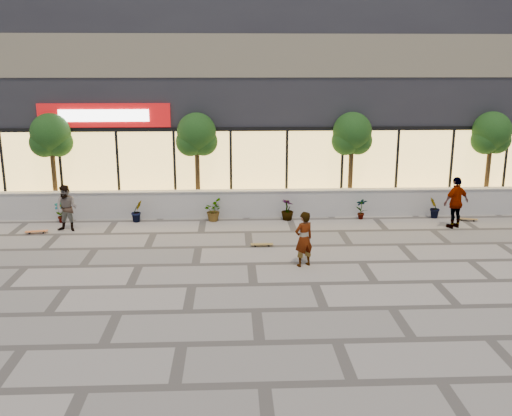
{
  "coord_description": "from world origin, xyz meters",
  "views": [
    {
      "loc": [
        -2.19,
        -14.16,
        5.67
      ],
      "look_at": [
        -1.43,
        3.18,
        1.3
      ],
      "focal_mm": 40.0,
      "sensor_mm": 36.0,
      "label": 1
    }
  ],
  "objects_px": {
    "tree_west": "(51,138)",
    "tree_east": "(491,135)",
    "skateboard_right_near": "(467,219)",
    "skateboard_center": "(262,244)",
    "skater_left": "(67,208)",
    "skateboard_left": "(37,231)",
    "tree_mideast": "(352,136)",
    "skater_right_near": "(456,203)",
    "tree_midwest": "(197,137)",
    "skater_center": "(304,239)"
  },
  "relations": [
    {
      "from": "skater_center",
      "to": "tree_midwest",
      "type": "bearing_deg",
      "value": -88.57
    },
    {
      "from": "tree_west",
      "to": "tree_east",
      "type": "distance_m",
      "value": 17.0
    },
    {
      "from": "skater_right_near",
      "to": "skateboard_center",
      "type": "height_order",
      "value": "skater_right_near"
    },
    {
      "from": "tree_midwest",
      "to": "skater_right_near",
      "type": "height_order",
      "value": "tree_midwest"
    },
    {
      "from": "tree_mideast",
      "to": "skateboard_left",
      "type": "bearing_deg",
      "value": -167.02
    },
    {
      "from": "skateboard_right_near",
      "to": "skateboard_left",
      "type": "bearing_deg",
      "value": -159.52
    },
    {
      "from": "tree_west",
      "to": "tree_mideast",
      "type": "bearing_deg",
      "value": 0.0
    },
    {
      "from": "tree_mideast",
      "to": "skater_right_near",
      "type": "height_order",
      "value": "tree_mideast"
    },
    {
      "from": "tree_east",
      "to": "skater_right_near",
      "type": "bearing_deg",
      "value": -131.02
    },
    {
      "from": "tree_mideast",
      "to": "skateboard_center",
      "type": "xyz_separation_m",
      "value": [
        -3.73,
        -4.43,
        -2.91
      ]
    },
    {
      "from": "skater_right_near",
      "to": "tree_mideast",
      "type": "bearing_deg",
      "value": -61.49
    },
    {
      "from": "skater_right_near",
      "to": "skater_left",
      "type": "bearing_deg",
      "value": -24.29
    },
    {
      "from": "tree_east",
      "to": "skater_right_near",
      "type": "height_order",
      "value": "tree_east"
    },
    {
      "from": "tree_east",
      "to": "skater_center",
      "type": "relative_size",
      "value": 2.41
    },
    {
      "from": "skateboard_right_near",
      "to": "skateboard_center",
      "type": "bearing_deg",
      "value": -143.8
    },
    {
      "from": "tree_east",
      "to": "tree_midwest",
      "type": "bearing_deg",
      "value": 180.0
    },
    {
      "from": "tree_midwest",
      "to": "skateboard_right_near",
      "type": "xyz_separation_m",
      "value": [
        10.12,
        -1.7,
        -2.91
      ]
    },
    {
      "from": "tree_west",
      "to": "tree_east",
      "type": "bearing_deg",
      "value": 0.0
    },
    {
      "from": "skater_left",
      "to": "skateboard_right_near",
      "type": "xyz_separation_m",
      "value": [
        14.56,
        0.67,
        -0.74
      ]
    },
    {
      "from": "tree_mideast",
      "to": "skater_left",
      "type": "distance_m",
      "value": 10.92
    },
    {
      "from": "tree_midwest",
      "to": "tree_east",
      "type": "xyz_separation_m",
      "value": [
        11.5,
        0.0,
        0.0
      ]
    },
    {
      "from": "skater_center",
      "to": "skateboard_right_near",
      "type": "bearing_deg",
      "value": -172.44
    },
    {
      "from": "tree_midwest",
      "to": "tree_east",
      "type": "bearing_deg",
      "value": 0.0
    },
    {
      "from": "tree_midwest",
      "to": "skater_center",
      "type": "height_order",
      "value": "tree_midwest"
    },
    {
      "from": "tree_midwest",
      "to": "tree_east",
      "type": "relative_size",
      "value": 1.0
    },
    {
      "from": "tree_west",
      "to": "tree_mideast",
      "type": "relative_size",
      "value": 1.0
    },
    {
      "from": "skateboard_center",
      "to": "tree_mideast",
      "type": "bearing_deg",
      "value": 48.85
    },
    {
      "from": "skater_center",
      "to": "skater_right_near",
      "type": "xyz_separation_m",
      "value": [
        5.9,
        3.74,
        0.11
      ]
    },
    {
      "from": "skateboard_center",
      "to": "skater_center",
      "type": "bearing_deg",
      "value": -60.55
    },
    {
      "from": "tree_mideast",
      "to": "skater_center",
      "type": "distance_m",
      "value": 7.16
    },
    {
      "from": "skateboard_center",
      "to": "skater_right_near",
      "type": "bearing_deg",
      "value": 13.89
    },
    {
      "from": "tree_mideast",
      "to": "skater_left",
      "type": "height_order",
      "value": "tree_mideast"
    },
    {
      "from": "tree_mideast",
      "to": "skater_right_near",
      "type": "distance_m",
      "value": 4.64
    },
    {
      "from": "tree_east",
      "to": "skateboard_right_near",
      "type": "height_order",
      "value": "tree_east"
    },
    {
      "from": "tree_east",
      "to": "tree_mideast",
      "type": "bearing_deg",
      "value": 180.0
    },
    {
      "from": "tree_mideast",
      "to": "skateboard_center",
      "type": "distance_m",
      "value": 6.48
    },
    {
      "from": "skater_right_near",
      "to": "skateboard_right_near",
      "type": "height_order",
      "value": "skater_right_near"
    },
    {
      "from": "skateboard_left",
      "to": "skater_left",
      "type": "bearing_deg",
      "value": 6.37
    },
    {
      "from": "skater_left",
      "to": "tree_west",
      "type": "bearing_deg",
      "value": 125.9
    },
    {
      "from": "tree_west",
      "to": "skateboard_right_near",
      "type": "height_order",
      "value": "tree_west"
    },
    {
      "from": "skateboard_left",
      "to": "tree_west",
      "type": "bearing_deg",
      "value": 82.18
    },
    {
      "from": "skater_left",
      "to": "skateboard_left",
      "type": "relative_size",
      "value": 2.12
    },
    {
      "from": "tree_west",
      "to": "tree_midwest",
      "type": "distance_m",
      "value": 5.5
    },
    {
      "from": "tree_east",
      "to": "skater_left",
      "type": "distance_m",
      "value": 16.25
    },
    {
      "from": "skateboard_center",
      "to": "skateboard_right_near",
      "type": "xyz_separation_m",
      "value": [
        7.85,
        2.73,
        0.0
      ]
    },
    {
      "from": "tree_west",
      "to": "tree_east",
      "type": "height_order",
      "value": "same"
    },
    {
      "from": "skater_right_near",
      "to": "skateboard_center",
      "type": "distance_m",
      "value": 7.3
    },
    {
      "from": "tree_east",
      "to": "skateboard_right_near",
      "type": "distance_m",
      "value": 3.64
    },
    {
      "from": "tree_midwest",
      "to": "tree_mideast",
      "type": "distance_m",
      "value": 6.0
    },
    {
      "from": "skater_center",
      "to": "tree_east",
      "type": "bearing_deg",
      "value": -168.96
    }
  ]
}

